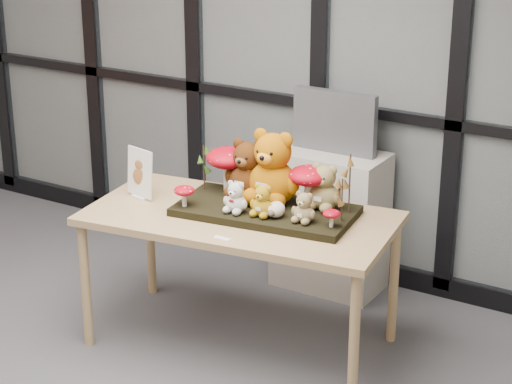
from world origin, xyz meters
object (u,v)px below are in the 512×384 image
Objects in this scene: bear_beige_small at (304,205)px; plush_cream_hedgehog at (276,209)px; bear_white_bow at (236,195)px; monitor at (335,122)px; cabinet at (330,220)px; bear_small_yellow at (263,199)px; display_table at (240,227)px; bear_brown_medium at (248,165)px; sign_holder at (140,176)px; bear_tan_back at (324,184)px; mushroom_back_right at (309,184)px; mushroom_front_left at (184,195)px; bear_pooh_yellow at (273,163)px; mushroom_back_left at (228,167)px; diorama_tray at (266,211)px; mushroom_front_right at (332,217)px.

bear_beige_small reaches higher than plush_cream_hedgehog.
bear_white_bow is 0.35× the size of monitor.
bear_beige_small is at bearing -71.85° from cabinet.
bear_small_yellow reaches higher than cabinet.
bear_small_yellow reaches higher than display_table.
sign_holder is at bearing -164.90° from bear_brown_medium.
bear_tan_back reaches higher than mushroom_back_right.
bear_tan_back is at bearing 82.51° from bear_beige_small.
mushroom_front_left is at bearing -108.55° from monitor.
bear_small_yellow is at bearing -51.31° from bear_brown_medium.
bear_small_yellow is (0.05, -0.19, -0.12)m from bear_pooh_yellow.
monitor is (0.07, 0.94, 0.16)m from bear_white_bow.
monitor reaches higher than mushroom_back_right.
bear_beige_small is 0.59m from mushroom_back_left.
display_table is at bearing -157.26° from bear_tan_back.
cabinet is (0.27, 0.68, -0.48)m from mushroom_back_left.
mushroom_back_right is (0.29, 0.20, 0.22)m from display_table.
mushroom_back_left is at bearing 151.49° from diorama_tray.
diorama_tray is at bearing 46.79° from bear_white_bow.
bear_small_yellow is at bearing -138.66° from bear_tan_back.
mushroom_front_right is 0.19× the size of monitor.
bear_white_bow is 0.50m from mushroom_front_right.
monitor is (-0.02, 0.81, 0.27)m from diorama_tray.
mushroom_front_right is at bearing -13.84° from mushroom_back_left.
diorama_tray is at bearing 157.09° from bear_beige_small.
mushroom_front_right is at bearing -63.38° from cabinet.
mushroom_front_right is at bearing 16.11° from sign_holder.
mushroom_back_right is (0.48, 0.01, -0.01)m from mushroom_back_left.
mushroom_back_left is at bearing 44.05° from sign_holder.
mushroom_back_left is at bearing 154.05° from bear_beige_small.
bear_beige_small reaches higher than display_table.
bear_pooh_yellow is at bearing -168.82° from mushroom_back_right.
mushroom_back_right is 0.92m from sign_holder.
diorama_tray is 9.34× the size of mushroom_front_right.
bear_pooh_yellow is at bearing 116.62° from plush_cream_hedgehog.
bear_pooh_yellow is 0.48m from mushroom_front_left.
bear_white_bow is at bearing -177.79° from bear_beige_small.
cabinet is (0.07, 0.93, -0.44)m from bear_white_bow.
bear_tan_back is 1.52× the size of bear_beige_small.
display_table is at bearing 18.15° from sign_holder.
plush_cream_hedgehog is at bearing -130.19° from bear_tan_back.
bear_tan_back reaches higher than sign_holder.
bear_tan_back is at bearing 3.75° from bear_pooh_yellow.
mushroom_back_right is at bearing -73.36° from monitor.
sign_holder is (-0.60, -0.00, -0.00)m from bear_white_bow.
mushroom_back_right is 0.64m from mushroom_front_left.
mushroom_back_left is (-0.56, 0.18, 0.05)m from bear_beige_small.
bear_brown_medium is 3.53× the size of mushroom_front_right.
mushroom_back_right reaches higher than display_table.
plush_cream_hedgehog is at bearing -174.42° from mushroom_front_right.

